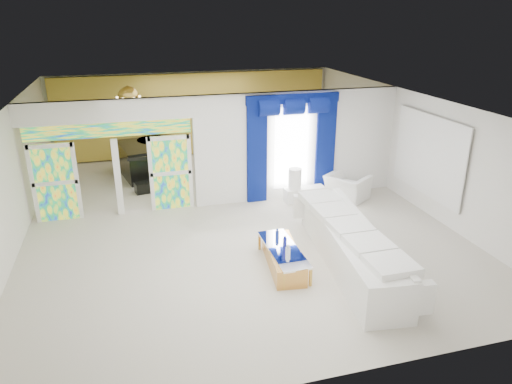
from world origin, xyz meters
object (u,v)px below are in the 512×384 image
object	(u,v)px
white_sofa	(350,247)
grand_piano	(147,159)
console_table	(304,194)
coffee_table	(283,258)
armchair	(347,187)

from	to	relation	value
white_sofa	grand_piano	size ratio (longest dim) A/B	2.18
console_table	white_sofa	bearing A→B (deg)	-96.28
white_sofa	coffee_table	bearing A→B (deg)	174.45
console_table	armchair	bearing A→B (deg)	-9.34
white_sofa	armchair	xyz separation A→B (m)	(1.61, 3.43, -0.07)
white_sofa	armchair	size ratio (longest dim) A/B	4.06
white_sofa	coffee_table	world-z (taller)	white_sofa
coffee_table	armchair	xyz separation A→B (m)	(2.96, 3.13, 0.15)
grand_piano	coffee_table	bearing A→B (deg)	-82.57
white_sofa	grand_piano	distance (m)	8.02
coffee_table	grand_piano	bearing A→B (deg)	109.12
coffee_table	grand_piano	size ratio (longest dim) A/B	0.90
coffee_table	armchair	distance (m)	4.31
white_sofa	coffee_table	xyz separation A→B (m)	(-1.35, 0.30, -0.22)
coffee_table	armchair	world-z (taller)	armchair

